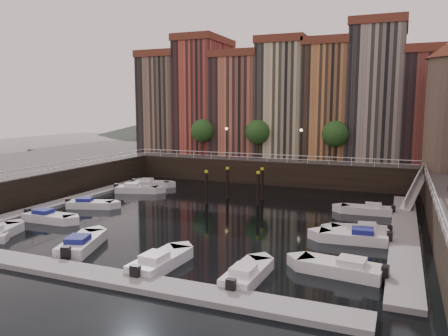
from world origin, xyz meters
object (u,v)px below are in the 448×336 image
at_px(gangway, 415,188).
at_px(boat_left_1, 48,217).
at_px(mooring_pilings, 239,186).
at_px(boat_left_2, 90,204).

distance_m(gangway, boat_left_1, 34.77).
relative_size(gangway, mooring_pilings, 1.52).
bearing_deg(gangway, boat_left_1, -148.28).
distance_m(boat_left_1, boat_left_2, 5.59).
bearing_deg(boat_left_2, mooring_pilings, 14.66).
distance_m(mooring_pilings, boat_left_1, 18.61).
height_order(gangway, boat_left_1, gangway).
xyz_separation_m(gangway, boat_left_2, (-29.67, -12.67, -1.55)).
bearing_deg(mooring_pilings, boat_left_1, -132.49).
relative_size(gangway, boat_left_1, 1.69).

